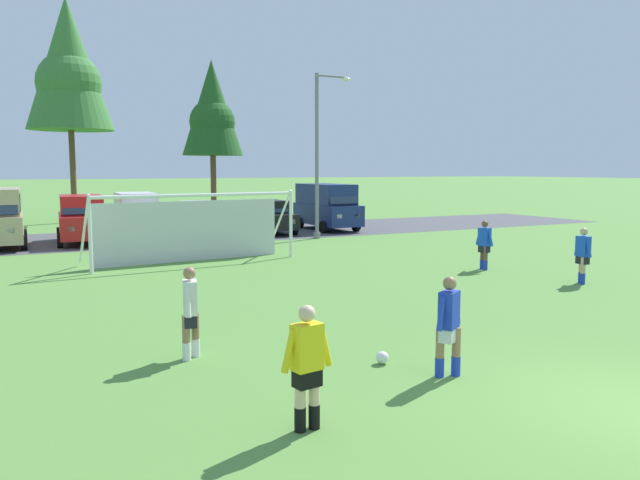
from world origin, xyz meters
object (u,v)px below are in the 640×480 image
object	(u,v)px
player_midfield_center	(449,327)
soccer_goal	(192,226)
player_striker_near	(583,256)
street_lamp	(320,154)
referee	(307,368)
parked_car_slot_right	(327,205)
parked_car_slot_center_right	(268,217)
parked_car_slot_center_left	(137,214)
soccer_ball	(382,358)
player_defender_far	(484,245)
parked_car_slot_left	(82,219)
parked_car_slot_center	(202,218)
player_winger_left	(190,313)

from	to	relation	value
player_midfield_center	soccer_goal	bearing A→B (deg)	90.97
player_striker_near	street_lamp	size ratio (longest dim) A/B	0.21
referee	parked_car_slot_right	bearing A→B (deg)	61.46
parked_car_slot_center_right	parked_car_slot_right	size ratio (longest dim) A/B	0.88
parked_car_slot_center_left	soccer_ball	bearing A→B (deg)	-90.79
referee	player_midfield_center	world-z (taller)	same
soccer_goal	parked_car_slot_center_left	size ratio (longest dim) A/B	1.62
soccer_ball	referee	xyz separation A→B (m)	(-2.35, -1.83, 0.71)
soccer_ball	parked_car_slot_right	distance (m)	23.75
parked_car_slot_center_right	parked_car_slot_right	bearing A→B (deg)	5.26
player_defender_far	parked_car_slot_left	xyz separation A→B (m)	(-11.02, 14.11, 0.29)
parked_car_slot_center	parked_car_slot_right	distance (m)	6.95
parked_car_slot_center_left	parked_car_slot_right	bearing A→B (deg)	-9.12
parked_car_slot_center	referee	bearing A→B (deg)	-103.55
player_winger_left	parked_car_slot_right	xyz separation A→B (m)	(13.12, 19.55, 0.52)
player_winger_left	parked_car_slot_right	size ratio (longest dim) A/B	0.34
parked_car_slot_center_right	parked_car_slot_left	bearing A→B (deg)	-179.84
soccer_ball	parked_car_slot_center	bearing A→B (deg)	81.26
soccer_ball	player_winger_left	xyz separation A→B (m)	(-2.84, 1.83, 0.71)
player_striker_near	player_midfield_center	size ratio (longest dim) A/B	1.00
soccer_ball	parked_car_slot_center_right	distance (m)	22.07
parked_car_slot_center_left	referee	bearing A→B (deg)	-96.13
soccer_goal	referee	xyz separation A→B (m)	(-2.70, -14.93, -0.47)
player_midfield_center	parked_car_slot_center_left	size ratio (longest dim) A/B	0.35
player_defender_far	street_lamp	xyz separation A→B (m)	(-0.54, 10.86, 3.23)
player_striker_near	parked_car_slot_center_left	distance (m)	21.33
soccer_goal	player_striker_near	xyz separation A→B (m)	(8.97, -9.46, -0.47)
parked_car_slot_center_left	parked_car_slot_right	xyz separation A→B (m)	(9.96, -1.60, 0.23)
soccer_goal	parked_car_slot_center_left	distance (m)	9.88
soccer_goal	parked_car_slot_center_left	xyz separation A→B (m)	(-0.03, 9.87, -0.18)
referee	parked_car_slot_left	bearing A→B (deg)	90.36
soccer_ball	referee	bearing A→B (deg)	-142.00
player_striker_near	parked_car_slot_right	distance (m)	17.77
player_midfield_center	parked_car_slot_center	xyz separation A→B (m)	(2.77, 22.87, 0.05)
parked_car_slot_center_left	parked_car_slot_center_right	size ratio (longest dim) A/B	1.10
parked_car_slot_center	parked_car_slot_center_right	distance (m)	3.37
street_lamp	soccer_ball	bearing A→B (deg)	-114.21
soccer_ball	parked_car_slot_center	world-z (taller)	parked_car_slot_center
soccer_ball	parked_car_slot_center_left	size ratio (longest dim) A/B	0.05
player_winger_left	street_lamp	bearing A→B (deg)	55.81
soccer_goal	referee	bearing A→B (deg)	-100.25
player_defender_far	parked_car_slot_right	xyz separation A→B (m)	(1.75, 14.47, 0.52)
parked_car_slot_right	referee	bearing A→B (deg)	-118.54
player_striker_near	player_winger_left	distance (m)	12.30
parked_car_slot_center_left	player_defender_far	bearing A→B (deg)	-62.93
soccer_goal	parked_car_slot_left	size ratio (longest dim) A/B	1.60
player_midfield_center	player_winger_left	xyz separation A→B (m)	(-3.43, 2.85, 0.00)
parked_car_slot_left	street_lamp	world-z (taller)	street_lamp
soccer_ball	parked_car_slot_center_left	xyz separation A→B (m)	(0.32, 22.97, 1.00)
parked_car_slot_center	player_winger_left	bearing A→B (deg)	-107.20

